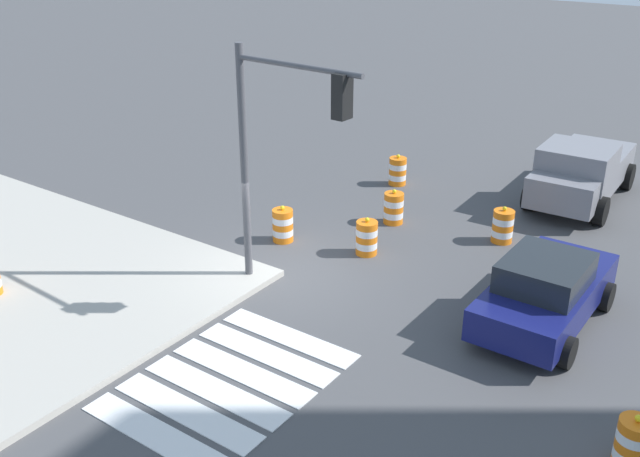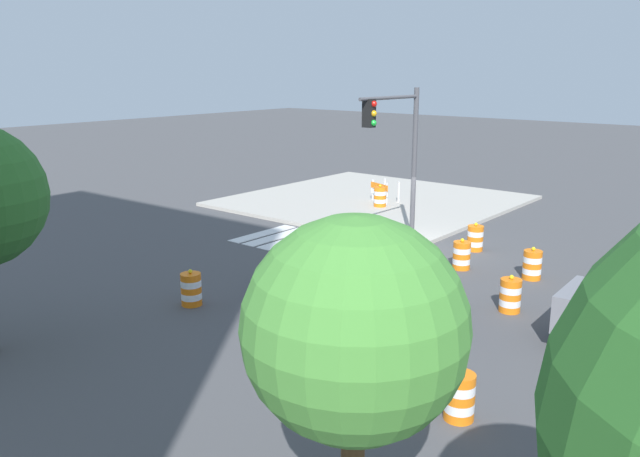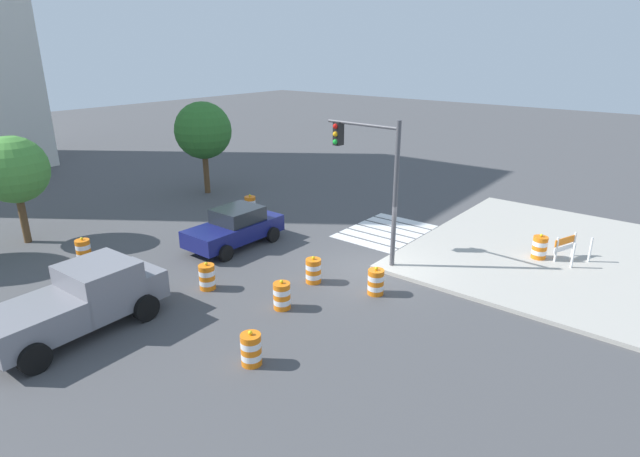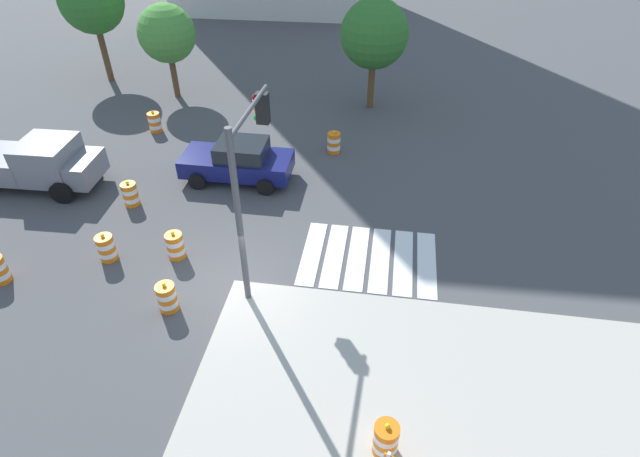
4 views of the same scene
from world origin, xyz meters
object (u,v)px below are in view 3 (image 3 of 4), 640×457
at_px(traffic_barrel_median_near, 313,271).
at_px(street_tree_streetside_far, 14,170).
at_px(traffic_barrel_median_far, 251,349).
at_px(traffic_barrel_lane_center, 376,282).
at_px(traffic_barrel_crosswalk_end, 282,296).
at_px(traffic_barrel_on_sidewalk, 540,247).
at_px(street_tree_streetside_near, 203,131).
at_px(traffic_barrel_opposite_curb, 207,277).
at_px(sports_car, 235,227).
at_px(traffic_light_pole, 371,165).
at_px(construction_barricade, 569,246).
at_px(pickup_truck, 84,299).
at_px(traffic_barrel_far_curb, 250,205).
at_px(traffic_barrel_near_corner, 84,251).

relative_size(traffic_barrel_median_near, street_tree_streetside_far, 0.22).
bearing_deg(traffic_barrel_median_far, traffic_barrel_median_near, 21.15).
bearing_deg(street_tree_streetside_far, traffic_barrel_median_near, -69.07).
bearing_deg(street_tree_streetside_far, traffic_barrel_lane_center, -69.89).
height_order(traffic_barrel_crosswalk_end, traffic_barrel_lane_center, same).
bearing_deg(traffic_barrel_on_sidewalk, street_tree_streetside_near, 95.13).
bearing_deg(traffic_barrel_crosswalk_end, traffic_barrel_opposite_curb, 101.04).
height_order(traffic_barrel_median_far, traffic_barrel_lane_center, same).
xyz_separation_m(sports_car, traffic_light_pole, (2.12, -5.37, 3.10)).
bearing_deg(construction_barricade, traffic_barrel_opposite_curb, 138.04).
distance_m(pickup_truck, construction_barricade, 17.48).
xyz_separation_m(traffic_barrel_on_sidewalk, construction_barricade, (0.52, -0.93, 0.12)).
relative_size(traffic_barrel_far_curb, construction_barricade, 0.72).
height_order(traffic_barrel_median_far, traffic_barrel_far_curb, same).
distance_m(traffic_barrel_on_sidewalk, street_tree_streetside_near, 18.55).
height_order(traffic_barrel_median_far, construction_barricade, construction_barricade).
distance_m(sports_car, traffic_barrel_crosswalk_end, 6.11).
xyz_separation_m(pickup_truck, traffic_barrel_on_sidewalk, (13.80, -9.09, -0.37)).
height_order(sports_car, traffic_barrel_near_corner, sports_car).
relative_size(traffic_barrel_near_corner, traffic_barrel_on_sidewalk, 1.00).
relative_size(traffic_barrel_median_near, traffic_light_pole, 0.19).
distance_m(traffic_barrel_crosswalk_end, construction_barricade, 11.56).
relative_size(construction_barricade, street_tree_streetside_far, 0.31).
bearing_deg(traffic_barrel_median_near, traffic_barrel_near_corner, 116.89).
distance_m(sports_car, traffic_barrel_far_curb, 4.39).
xyz_separation_m(sports_car, traffic_barrel_on_sidewalk, (6.31, -10.69, -0.21)).
height_order(pickup_truck, traffic_barrel_lane_center, pickup_truck).
relative_size(traffic_barrel_median_near, traffic_barrel_far_curb, 1.00).
bearing_deg(street_tree_streetside_near, traffic_barrel_far_curb, -104.09).
xyz_separation_m(traffic_barrel_far_curb, construction_barricade, (3.38, -14.31, 0.27)).
xyz_separation_m(pickup_truck, traffic_barrel_opposite_curb, (4.01, -0.75, -0.52)).
bearing_deg(traffic_light_pole, construction_barricade, -52.96).
bearing_deg(street_tree_streetside_far, street_tree_streetside_near, 0.94).
relative_size(traffic_barrel_median_near, traffic_barrel_median_far, 1.00).
xyz_separation_m(traffic_barrel_near_corner, traffic_barrel_opposite_curb, (1.48, -5.74, 0.00)).
height_order(traffic_barrel_lane_center, traffic_light_pole, traffic_light_pole).
xyz_separation_m(traffic_barrel_crosswalk_end, traffic_barrel_median_far, (-2.79, -1.47, 0.00)).
bearing_deg(traffic_barrel_median_near, traffic_barrel_far_curb, 61.16).
relative_size(traffic_barrel_lane_center, street_tree_streetside_far, 0.22).
bearing_deg(traffic_barrel_median_near, traffic_barrel_crosswalk_end, -168.32).
xyz_separation_m(sports_car, street_tree_streetside_far, (-5.45, 7.38, 2.40)).
bearing_deg(traffic_barrel_crosswalk_end, pickup_truck, 140.65).
bearing_deg(traffic_barrel_crosswalk_end, street_tree_streetside_far, 101.34).
xyz_separation_m(traffic_barrel_lane_center, construction_barricade, (6.95, -4.43, 0.27)).
height_order(pickup_truck, traffic_barrel_near_corner, pickup_truck).
relative_size(traffic_light_pole, street_tree_streetside_far, 1.19).
height_order(traffic_barrel_lane_center, street_tree_streetside_near, street_tree_streetside_near).
height_order(traffic_barrel_far_curb, traffic_barrel_lane_center, same).
distance_m(traffic_barrel_far_curb, street_tree_streetside_far, 10.43).
distance_m(pickup_truck, traffic_barrel_median_far, 5.57).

